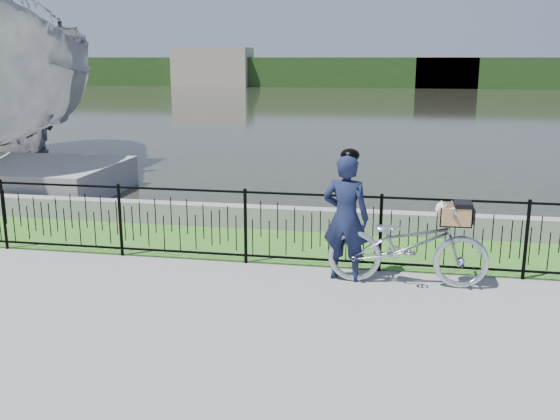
# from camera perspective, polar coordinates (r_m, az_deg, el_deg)

# --- Properties ---
(ground) EXTENTS (120.00, 120.00, 0.00)m
(ground) POSITION_cam_1_polar(r_m,az_deg,el_deg) (7.86, 1.31, -8.94)
(ground) COLOR gray
(ground) RESTS_ON ground
(grass_strip) EXTENTS (60.00, 2.00, 0.01)m
(grass_strip) POSITION_cam_1_polar(r_m,az_deg,el_deg) (10.29, 3.60, -3.38)
(grass_strip) COLOR #387123
(grass_strip) RESTS_ON ground
(water) EXTENTS (120.00, 120.00, 0.00)m
(water) POSITION_cam_1_polar(r_m,az_deg,el_deg) (40.29, 8.84, 9.33)
(water) COLOR #26271D
(water) RESTS_ON ground
(quay_wall) EXTENTS (60.00, 0.30, 0.40)m
(quay_wall) POSITION_cam_1_polar(r_m,az_deg,el_deg) (11.19, 4.23, -0.93)
(quay_wall) COLOR gray
(quay_wall) RESTS_ON ground
(fence) EXTENTS (14.00, 0.06, 1.15)m
(fence) POSITION_cam_1_polar(r_m,az_deg,el_deg) (9.17, 2.91, -1.79)
(fence) COLOR black
(fence) RESTS_ON ground
(far_treeline) EXTENTS (120.00, 6.00, 3.00)m
(far_treeline) POSITION_cam_1_polar(r_m,az_deg,el_deg) (67.19, 9.61, 12.32)
(far_treeline) COLOR #24441A
(far_treeline) RESTS_ON ground
(far_building_left) EXTENTS (8.00, 4.00, 4.00)m
(far_building_left) POSITION_cam_1_polar(r_m,az_deg,el_deg) (67.92, -6.16, 12.86)
(far_building_left) COLOR #A09180
(far_building_left) RESTS_ON ground
(far_building_right) EXTENTS (6.00, 3.00, 3.20)m
(far_building_right) POSITION_cam_1_polar(r_m,az_deg,el_deg) (65.86, 14.93, 12.11)
(far_building_right) COLOR #A09180
(far_building_right) RESTS_ON ground
(bicycle_rig) EXTENTS (2.15, 0.75, 1.20)m
(bicycle_rig) POSITION_cam_1_polar(r_m,az_deg,el_deg) (8.64, 11.65, -3.06)
(bicycle_rig) COLOR #B2B8BF
(bicycle_rig) RESTS_ON ground
(cyclist) EXTENTS (0.71, 0.53, 1.85)m
(cyclist) POSITION_cam_1_polar(r_m,az_deg,el_deg) (8.62, 6.04, -0.56)
(cyclist) COLOR #141B38
(cyclist) RESTS_ON ground
(boat_near) EXTENTS (8.08, 12.64, 6.37)m
(boat_near) POSITION_cam_1_polar(r_m,az_deg,el_deg) (18.58, -24.06, 10.55)
(boat_near) COLOR #A2A2A2
(boat_near) RESTS_ON water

